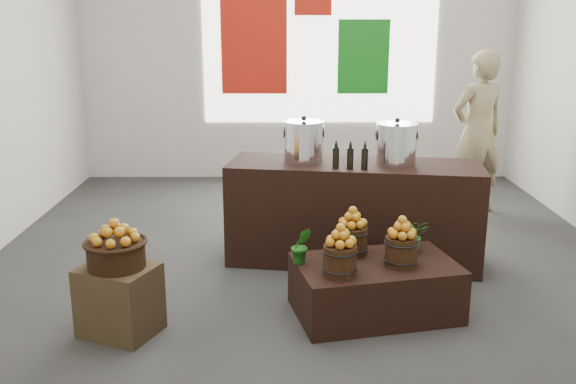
{
  "coord_description": "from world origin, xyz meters",
  "views": [
    {
      "loc": [
        -0.19,
        -5.5,
        2.21
      ],
      "look_at": [
        -0.16,
        -0.4,
        0.83
      ],
      "focal_mm": 40.0,
      "sensor_mm": 36.0,
      "label": 1
    }
  ],
  "objects_px": {
    "counter": "(353,213)",
    "shopper": "(477,133)",
    "stock_pot_center": "(396,145)",
    "stock_pot_left": "(304,143)",
    "crate": "(120,300)",
    "display_table": "(375,288)",
    "wicker_basket": "(116,255)"
  },
  "relations": [
    {
      "from": "stock_pot_left",
      "to": "counter",
      "type": "bearing_deg",
      "value": -8.83
    },
    {
      "from": "crate",
      "to": "display_table",
      "type": "distance_m",
      "value": 1.91
    },
    {
      "from": "display_table",
      "to": "crate",
      "type": "bearing_deg",
      "value": 176.61
    },
    {
      "from": "counter",
      "to": "stock_pot_center",
      "type": "distance_m",
      "value": 0.74
    },
    {
      "from": "display_table",
      "to": "stock_pot_left",
      "type": "bearing_deg",
      "value": 100.67
    },
    {
      "from": "counter",
      "to": "shopper",
      "type": "distance_m",
      "value": 2.28
    },
    {
      "from": "counter",
      "to": "stock_pot_center",
      "type": "bearing_deg",
      "value": 0.0
    },
    {
      "from": "crate",
      "to": "stock_pot_center",
      "type": "relative_size",
      "value": 1.44
    },
    {
      "from": "counter",
      "to": "stock_pot_center",
      "type": "relative_size",
      "value": 6.47
    },
    {
      "from": "display_table",
      "to": "counter",
      "type": "xyz_separation_m",
      "value": [
        -0.06,
        1.13,
        0.26
      ]
    },
    {
      "from": "wicker_basket",
      "to": "shopper",
      "type": "distance_m",
      "value": 4.56
    },
    {
      "from": "stock_pot_center",
      "to": "counter",
      "type": "bearing_deg",
      "value": 171.17
    },
    {
      "from": "display_table",
      "to": "stock_pot_center",
      "type": "bearing_deg",
      "value": 61.47
    },
    {
      "from": "stock_pot_left",
      "to": "crate",
      "type": "bearing_deg",
      "value": -132.12
    },
    {
      "from": "crate",
      "to": "wicker_basket",
      "type": "relative_size",
      "value": 1.25
    },
    {
      "from": "wicker_basket",
      "to": "shopper",
      "type": "xyz_separation_m",
      "value": [
        3.41,
        3.01,
        0.34
      ]
    },
    {
      "from": "stock_pot_left",
      "to": "stock_pot_center",
      "type": "bearing_deg",
      "value": -8.83
    },
    {
      "from": "stock_pot_left",
      "to": "stock_pot_center",
      "type": "height_order",
      "value": "same"
    },
    {
      "from": "crate",
      "to": "wicker_basket",
      "type": "height_order",
      "value": "wicker_basket"
    },
    {
      "from": "shopper",
      "to": "wicker_basket",
      "type": "bearing_deg",
      "value": 20.71
    },
    {
      "from": "wicker_basket",
      "to": "display_table",
      "type": "xyz_separation_m",
      "value": [
        1.88,
        0.31,
        -0.39
      ]
    },
    {
      "from": "stock_pot_center",
      "to": "stock_pot_left",
      "type": "bearing_deg",
      "value": 171.17
    },
    {
      "from": "counter",
      "to": "stock_pot_left",
      "type": "distance_m",
      "value": 0.8
    },
    {
      "from": "wicker_basket",
      "to": "crate",
      "type": "bearing_deg",
      "value": 0.0
    },
    {
      "from": "display_table",
      "to": "stock_pot_left",
      "type": "xyz_separation_m",
      "value": [
        -0.52,
        1.2,
        0.91
      ]
    },
    {
      "from": "display_table",
      "to": "shopper",
      "type": "distance_m",
      "value": 3.19
    },
    {
      "from": "wicker_basket",
      "to": "counter",
      "type": "xyz_separation_m",
      "value": [
        1.83,
        1.44,
        -0.13
      ]
    },
    {
      "from": "counter",
      "to": "stock_pot_left",
      "type": "bearing_deg",
      "value": 180.0
    },
    {
      "from": "crate",
      "to": "shopper",
      "type": "xyz_separation_m",
      "value": [
        3.41,
        3.01,
        0.69
      ]
    },
    {
      "from": "wicker_basket",
      "to": "shopper",
      "type": "relative_size",
      "value": 0.22
    },
    {
      "from": "crate",
      "to": "counter",
      "type": "xyz_separation_m",
      "value": [
        1.83,
        1.44,
        0.21
      ]
    },
    {
      "from": "wicker_basket",
      "to": "stock_pot_left",
      "type": "bearing_deg",
      "value": 47.88
    }
  ]
}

